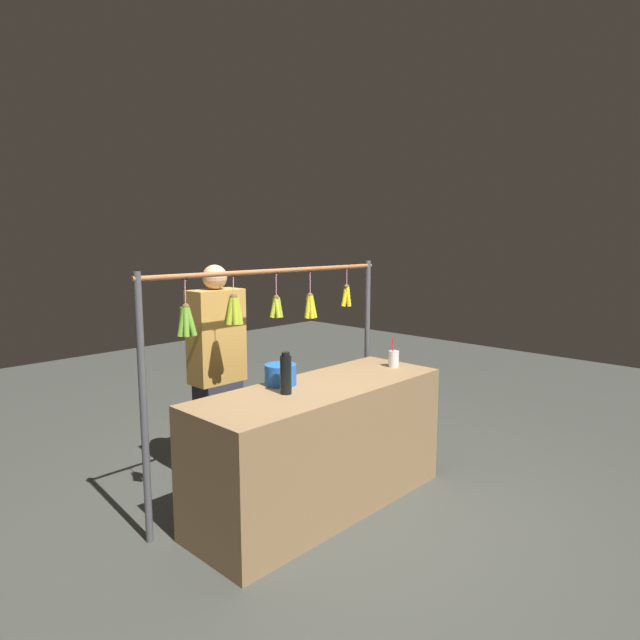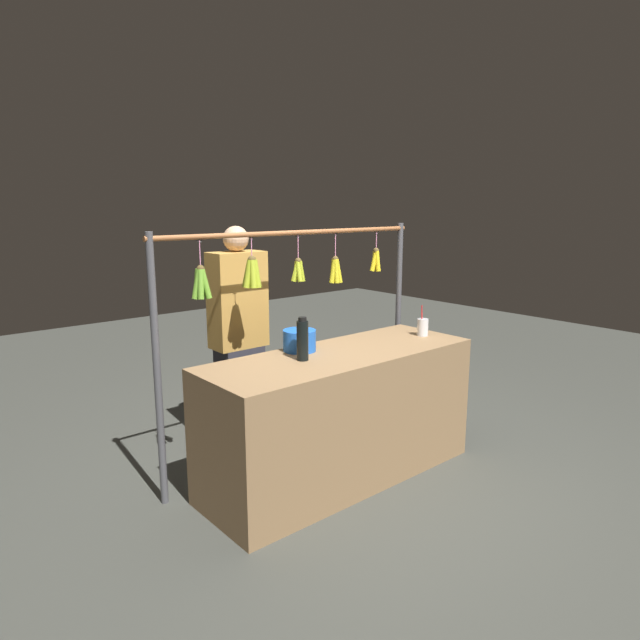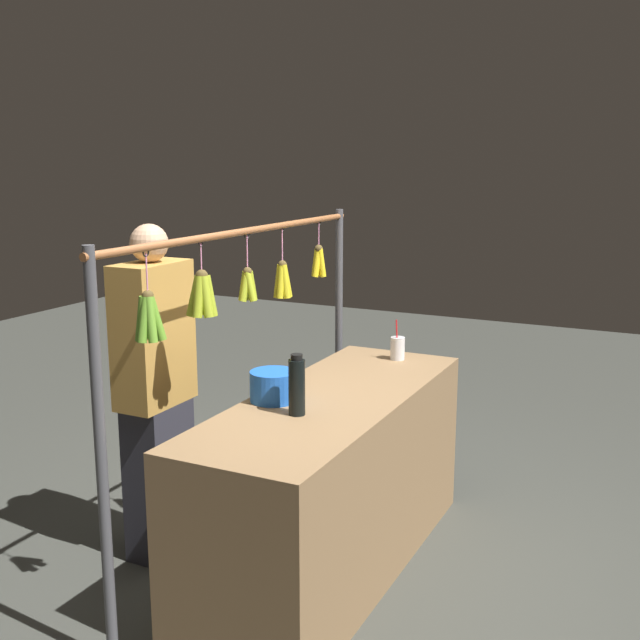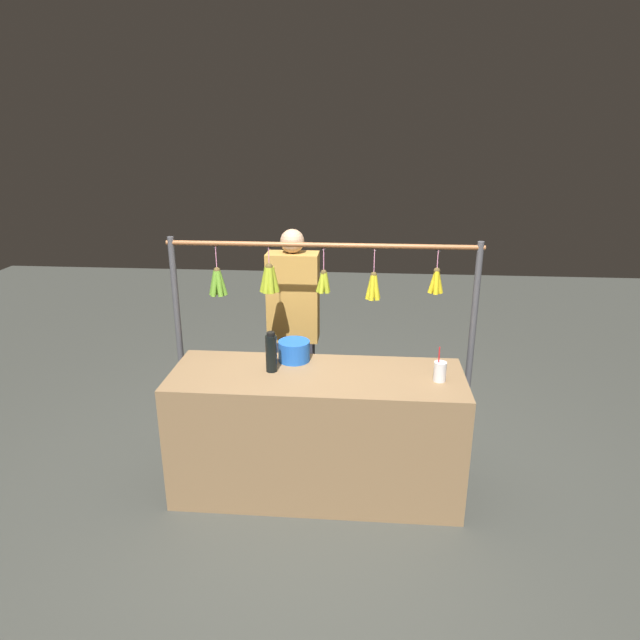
% 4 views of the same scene
% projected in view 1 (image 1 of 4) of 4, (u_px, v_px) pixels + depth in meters
% --- Properties ---
extents(ground_plane, '(12.00, 12.00, 0.00)m').
position_uv_depth(ground_plane, '(321.00, 506.00, 3.76)').
color(ground_plane, '#3E4039').
extents(market_counter, '(1.87, 0.65, 0.85)m').
position_uv_depth(market_counter, '(321.00, 447.00, 3.70)').
color(market_counter, olive).
rests_on(market_counter, ground).
extents(display_rack, '(2.13, 0.13, 1.63)m').
position_uv_depth(display_rack, '(270.00, 334.00, 3.85)').
color(display_rack, '#4C4C51').
rests_on(display_rack, ground).
extents(water_bottle, '(0.07, 0.07, 0.27)m').
position_uv_depth(water_bottle, '(286.00, 374.00, 3.42)').
color(water_bottle, black).
rests_on(water_bottle, market_counter).
extents(blue_bucket, '(0.21, 0.21, 0.14)m').
position_uv_depth(blue_bucket, '(281.00, 375.00, 3.64)').
color(blue_bucket, blue).
rests_on(blue_bucket, market_counter).
extents(drink_cup, '(0.08, 0.08, 0.22)m').
position_uv_depth(drink_cup, '(394.00, 359.00, 4.15)').
color(drink_cup, silver).
rests_on(drink_cup, market_counter).
extents(vendor_person, '(0.39, 0.21, 1.63)m').
position_uv_depth(vendor_person, '(218.00, 378.00, 4.01)').
color(vendor_person, '#2D2D38').
rests_on(vendor_person, ground).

